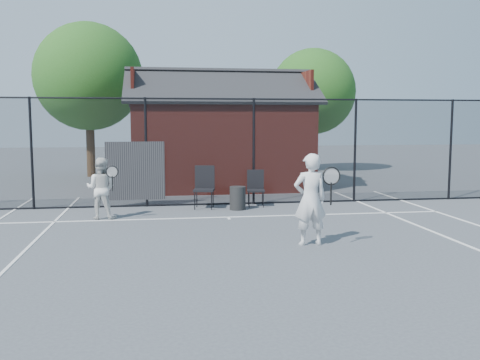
{
  "coord_description": "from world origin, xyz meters",
  "views": [
    {
      "loc": [
        -1.67,
        -9.86,
        2.36
      ],
      "look_at": [
        0.06,
        1.39,
        1.1
      ],
      "focal_mm": 40.0,
      "sensor_mm": 36.0,
      "label": 1
    }
  ],
  "objects": [
    {
      "name": "player_back",
      "position": [
        -3.05,
        3.28,
        0.74
      ],
      "size": [
        0.86,
        0.71,
        1.49
      ],
      "color": "silver",
      "rests_on": "ground"
    },
    {
      "name": "waste_bin",
      "position": [
        0.41,
        4.1,
        0.31
      ],
      "size": [
        0.48,
        0.48,
        0.62
      ],
      "primitive_type": "cylinder",
      "rotation": [
        0.0,
        0.0,
        -0.13
      ],
      "color": "#262626",
      "rests_on": "ground"
    },
    {
      "name": "court_lines",
      "position": [
        0.0,
        -1.32,
        0.01
      ],
      "size": [
        11.02,
        18.0,
        0.01
      ],
      "color": "white",
      "rests_on": "ground"
    },
    {
      "name": "chair_left",
      "position": [
        0.99,
        4.56,
        0.49
      ],
      "size": [
        0.53,
        0.54,
        0.98
      ],
      "primitive_type": "cube",
      "rotation": [
        0.0,
        0.0,
        -0.12
      ],
      "color": "black",
      "rests_on": "ground"
    },
    {
      "name": "clubhouse",
      "position": [
        0.5,
        9.0,
        1.61
      ],
      "size": [
        6.5,
        4.36,
        4.19
      ],
      "color": "maroon",
      "rests_on": "ground"
    },
    {
      "name": "chair_right",
      "position": [
        -0.47,
        4.41,
        0.56
      ],
      "size": [
        0.64,
        0.66,
        1.13
      ],
      "primitive_type": "cube",
      "rotation": [
        0.0,
        0.0,
        -0.19
      ],
      "color": "black",
      "rests_on": "ground"
    },
    {
      "name": "fence",
      "position": [
        -0.3,
        5.0,
        1.45
      ],
      "size": [
        22.04,
        3.0,
        3.0
      ],
      "color": "black",
      "rests_on": "ground"
    },
    {
      "name": "tree_left",
      "position": [
        -4.5,
        13.5,
        4.19
      ],
      "size": [
        4.48,
        4.48,
        6.44
      ],
      "color": "#362415",
      "rests_on": "ground"
    },
    {
      "name": "player_front",
      "position": [
        1.17,
        -0.15,
        0.88
      ],
      "size": [
        0.79,
        0.59,
        1.75
      ],
      "color": "silver",
      "rests_on": "ground"
    },
    {
      "name": "ground",
      "position": [
        0.0,
        0.0,
        0.0
      ],
      "size": [
        80.0,
        80.0,
        0.0
      ],
      "primitive_type": "plane",
      "color": "#43464D",
      "rests_on": "ground"
    },
    {
      "name": "tree_right",
      "position": [
        5.5,
        14.5,
        3.71
      ],
      "size": [
        3.97,
        3.97,
        5.7
      ],
      "color": "#362415",
      "rests_on": "ground"
    }
  ]
}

